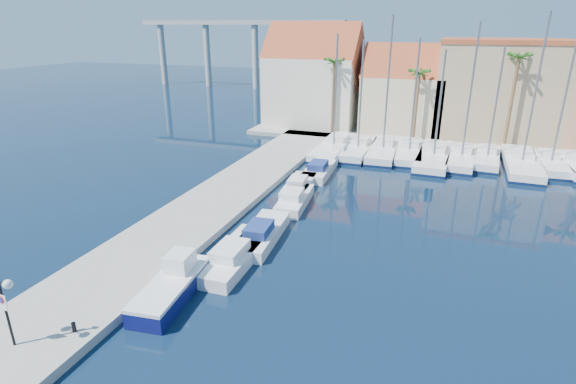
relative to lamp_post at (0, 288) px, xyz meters
name	(u,v)px	position (x,y,z in m)	size (l,w,h in m)	color
ground	(215,377)	(8.86, 1.72, -3.37)	(260.00, 260.00, 0.00)	black
quay_west	(195,217)	(-0.14, 15.22, -3.12)	(6.00, 77.00, 0.50)	gray
shore_north	(465,135)	(18.86, 49.72, -3.12)	(54.00, 16.00, 0.50)	gray
lamp_post	(0,288)	(0.00, 0.00, 0.00)	(1.49, 0.44, 4.38)	black
bollard	(74,327)	(1.77, 1.60, -2.64)	(0.19, 0.19, 0.47)	black
fishing_boat	(173,285)	(3.95, 6.18, -2.69)	(2.59, 6.06, 2.06)	#0E1151
motorboat_west_0	(235,255)	(5.39, 10.59, -2.87)	(2.44, 7.21, 1.40)	white
motorboat_west_1	(262,233)	(5.78, 13.85, -2.87)	(2.65, 6.77, 1.40)	white
motorboat_west_2	(295,199)	(5.82, 20.50, -2.87)	(2.50, 6.21, 1.40)	white
motorboat_west_3	(299,186)	(5.11, 23.65, -2.87)	(2.54, 6.34, 1.40)	white
motorboat_west_4	(319,169)	(5.49, 28.76, -2.87)	(2.49, 6.97, 1.40)	white
motorboat_west_5	(339,152)	(5.82, 35.51, -2.87)	(2.18, 5.47, 1.40)	white
motorboat_west_6	(341,143)	(5.01, 39.54, -2.87)	(2.01, 5.59, 1.40)	white
sailboat_0	(335,147)	(4.89, 37.32, -2.81)	(3.24, 11.73, 12.71)	white
sailboat_1	(359,149)	(7.59, 37.42, -2.79)	(2.77, 9.99, 12.14)	white
sailboat_2	(384,149)	(10.24, 37.91, -2.78)	(3.29, 10.88, 14.53)	white
sailboat_3	(409,151)	(13.00, 38.15, -2.79)	(3.29, 10.31, 12.37)	white
sailboat_4	(434,156)	(15.64, 37.11, -2.82)	(3.60, 11.97, 11.32)	white
sailboat_5	(462,157)	(18.38, 37.57, -2.77)	(3.26, 9.97, 13.86)	white
sailboat_6	(487,158)	(20.87, 38.28, -2.78)	(3.00, 8.87, 11.55)	white
sailboat_7	(521,162)	(23.99, 37.67, -2.79)	(3.28, 11.83, 14.71)	white
sailboat_8	(549,163)	(26.63, 38.36, -2.76)	(2.95, 8.83, 13.06)	white
building_0	(314,80)	(-1.14, 48.72, 3.15)	(12.30, 9.00, 13.50)	beige
building_1	(404,93)	(10.86, 48.72, 1.92)	(10.30, 8.00, 11.00)	beige
building_2	(498,89)	(21.86, 49.72, 2.88)	(14.20, 10.20, 11.50)	tan
palm_0	(334,64)	(2.86, 43.72, 5.70)	(2.60, 2.60, 10.15)	brown
palm_1	(419,75)	(12.86, 43.72, 4.76)	(2.60, 2.60, 9.15)	brown
palm_2	(519,60)	(22.86, 43.72, 6.64)	(2.60, 2.60, 11.15)	brown
viaduct	(234,41)	(-30.21, 83.72, 6.87)	(48.00, 2.20, 14.45)	#9E9E99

